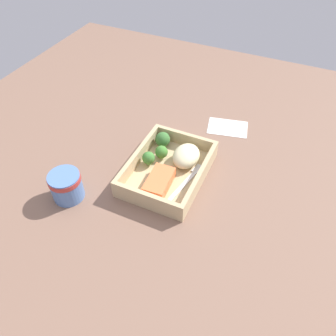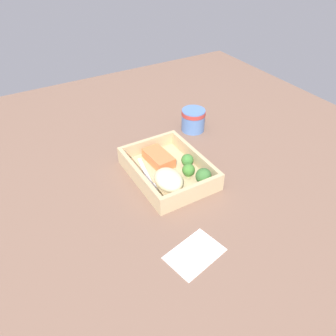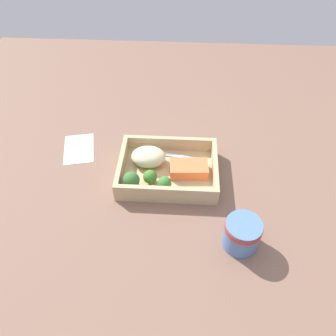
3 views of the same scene
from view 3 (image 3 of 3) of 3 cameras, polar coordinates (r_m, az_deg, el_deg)
The scene contains 11 objects.
ground_plane at distance 90.91cm, azimuth 0.00°, elevation -1.61°, with size 160.00×160.00×2.00cm, color brown.
takeout_tray at distance 89.73cm, azimuth 0.00°, elevation -0.92°, with size 26.31×19.75×1.20cm, color tan.
tray_rim at distance 87.77cm, azimuth 0.00°, elevation 0.27°, with size 26.31×19.75×4.19cm.
salmon_fillet at distance 88.05cm, azimuth 3.65°, elevation -0.20°, with size 10.14×5.69×3.06cm, color #F5713F.
mashed_potatoes at distance 90.04cm, azimuth -3.42°, elevation 1.97°, with size 9.47×7.28×4.89cm, color beige.
broccoli_floret_1 at distance 84.38cm, azimuth -6.44°, elevation -2.14°, with size 4.40×4.40×4.80cm.
broccoli_floret_2 at distance 83.48cm, azimuth -0.62°, elevation -2.70°, with size 3.60×3.60×4.16cm.
broccoli_floret_3 at distance 85.27cm, azimuth -3.14°, elevation -1.56°, with size 3.63×3.63×4.03cm.
fork at distance 93.45cm, azimuth 0.75°, elevation 2.20°, with size 15.82×4.70×0.44cm.
paper_cup at distance 75.54cm, azimuth 12.77°, elevation -10.99°, with size 8.25×8.25×7.68cm.
receipt_slip at distance 100.97cm, azimuth -15.25°, elevation 3.28°, with size 8.52×12.56×0.24cm, color white.
Camera 3 is at (-3.46, 60.68, 66.61)cm, focal length 35.00 mm.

